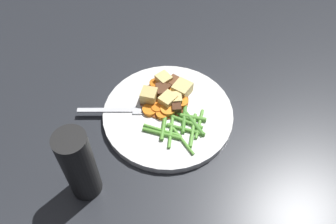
{
  "coord_description": "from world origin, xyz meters",
  "views": [
    {
      "loc": [
        -0.36,
        0.27,
        0.59
      ],
      "look_at": [
        0.0,
        0.0,
        0.02
      ],
      "focal_mm": 37.82,
      "sensor_mm": 36.0,
      "label": 1
    }
  ],
  "objects_px": {
    "carrot_slice_4": "(176,90)",
    "carrot_slice_6": "(155,84)",
    "meat_chunk_3": "(179,95)",
    "carrot_slice_7": "(167,110)",
    "potato_chunk_2": "(168,101)",
    "dinner_plate": "(168,114)",
    "meat_chunk_0": "(167,86)",
    "carrot_slice_1": "(172,97)",
    "carrot_slice_2": "(163,115)",
    "meat_chunk_2": "(175,83)",
    "potato_chunk_0": "(164,80)",
    "carrot_slice_5": "(150,110)",
    "meat_chunk_4": "(176,107)",
    "potato_chunk_3": "(149,96)",
    "fork": "(122,110)",
    "carrot_slice_3": "(182,103)",
    "potato_chunk_1": "(176,99)",
    "carrot_slice_0": "(157,108)",
    "pepper_mill": "(79,165)",
    "potato_chunk_4": "(182,89)",
    "meat_chunk_1": "(162,91)"
  },
  "relations": [
    {
      "from": "potato_chunk_2",
      "to": "potato_chunk_3",
      "type": "relative_size",
      "value": 1.04
    },
    {
      "from": "potato_chunk_4",
      "to": "potato_chunk_1",
      "type": "bearing_deg",
      "value": 116.89
    },
    {
      "from": "potato_chunk_1",
      "to": "meat_chunk_3",
      "type": "distance_m",
      "value": 0.02
    },
    {
      "from": "carrot_slice_5",
      "to": "carrot_slice_4",
      "type": "bearing_deg",
      "value": -81.24
    },
    {
      "from": "carrot_slice_4",
      "to": "meat_chunk_3",
      "type": "distance_m",
      "value": 0.02
    },
    {
      "from": "carrot_slice_5",
      "to": "meat_chunk_4",
      "type": "distance_m",
      "value": 0.05
    },
    {
      "from": "carrot_slice_1",
      "to": "carrot_slice_6",
      "type": "distance_m",
      "value": 0.05
    },
    {
      "from": "carrot_slice_1",
      "to": "potato_chunk_0",
      "type": "xyz_separation_m",
      "value": [
        0.04,
        -0.01,
        0.01
      ]
    },
    {
      "from": "potato_chunk_4",
      "to": "carrot_slice_7",
      "type": "bearing_deg",
      "value": 111.2
    },
    {
      "from": "potato_chunk_1",
      "to": "potato_chunk_4",
      "type": "distance_m",
      "value": 0.03
    },
    {
      "from": "potato_chunk_3",
      "to": "fork",
      "type": "relative_size",
      "value": 0.21
    },
    {
      "from": "carrot_slice_6",
      "to": "meat_chunk_0",
      "type": "height_order",
      "value": "meat_chunk_0"
    },
    {
      "from": "meat_chunk_1",
      "to": "meat_chunk_4",
      "type": "xyz_separation_m",
      "value": [
        -0.05,
        0.0,
        -0.0
      ]
    },
    {
      "from": "carrot_slice_2",
      "to": "fork",
      "type": "height_order",
      "value": "carrot_slice_2"
    },
    {
      "from": "carrot_slice_4",
      "to": "potato_chunk_1",
      "type": "xyz_separation_m",
      "value": [
        -0.03,
        0.02,
        0.01
      ]
    },
    {
      "from": "carrot_slice_4",
      "to": "dinner_plate",
      "type": "bearing_deg",
      "value": 127.16
    },
    {
      "from": "potato_chunk_2",
      "to": "meat_chunk_3",
      "type": "bearing_deg",
      "value": -86.21
    },
    {
      "from": "carrot_slice_5",
      "to": "potato_chunk_0",
      "type": "bearing_deg",
      "value": -57.32
    },
    {
      "from": "dinner_plate",
      "to": "meat_chunk_0",
      "type": "relative_size",
      "value": 11.33
    },
    {
      "from": "meat_chunk_3",
      "to": "pepper_mill",
      "type": "distance_m",
      "value": 0.27
    },
    {
      "from": "potato_chunk_2",
      "to": "meat_chunk_3",
      "type": "distance_m",
      "value": 0.03
    },
    {
      "from": "carrot_slice_1",
      "to": "carrot_slice_2",
      "type": "distance_m",
      "value": 0.05
    },
    {
      "from": "meat_chunk_0",
      "to": "potato_chunk_1",
      "type": "bearing_deg",
      "value": 167.83
    },
    {
      "from": "meat_chunk_2",
      "to": "potato_chunk_4",
      "type": "bearing_deg",
      "value": -178.68
    },
    {
      "from": "potato_chunk_0",
      "to": "fork",
      "type": "height_order",
      "value": "potato_chunk_0"
    },
    {
      "from": "carrot_slice_7",
      "to": "potato_chunk_0",
      "type": "relative_size",
      "value": 1.06
    },
    {
      "from": "carrot_slice_6",
      "to": "fork",
      "type": "distance_m",
      "value": 0.1
    },
    {
      "from": "carrot_slice_4",
      "to": "carrot_slice_5",
      "type": "distance_m",
      "value": 0.08
    },
    {
      "from": "potato_chunk_3",
      "to": "pepper_mill",
      "type": "relative_size",
      "value": 0.2
    },
    {
      "from": "carrot_slice_1",
      "to": "carrot_slice_0",
      "type": "bearing_deg",
      "value": 99.72
    },
    {
      "from": "potato_chunk_0",
      "to": "meat_chunk_2",
      "type": "xyz_separation_m",
      "value": [
        -0.02,
        -0.02,
        -0.0
      ]
    },
    {
      "from": "carrot_slice_1",
      "to": "fork",
      "type": "height_order",
      "value": "carrot_slice_1"
    },
    {
      "from": "carrot_slice_4",
      "to": "carrot_slice_6",
      "type": "bearing_deg",
      "value": 33.53
    },
    {
      "from": "carrot_slice_0",
      "to": "potato_chunk_0",
      "type": "height_order",
      "value": "potato_chunk_0"
    },
    {
      "from": "carrot_slice_2",
      "to": "meat_chunk_3",
      "type": "bearing_deg",
      "value": -69.25
    },
    {
      "from": "potato_chunk_2",
      "to": "meat_chunk_3",
      "type": "xyz_separation_m",
      "value": [
        0.0,
        -0.03,
        -0.0
      ]
    },
    {
      "from": "meat_chunk_0",
      "to": "fork",
      "type": "xyz_separation_m",
      "value": [
        0.01,
        0.11,
        -0.01
      ]
    },
    {
      "from": "potato_chunk_1",
      "to": "meat_chunk_1",
      "type": "relative_size",
      "value": 0.88
    },
    {
      "from": "carrot_slice_0",
      "to": "meat_chunk_4",
      "type": "relative_size",
      "value": 0.99
    },
    {
      "from": "carrot_slice_4",
      "to": "meat_chunk_2",
      "type": "relative_size",
      "value": 0.92
    },
    {
      "from": "carrot_slice_3",
      "to": "carrot_slice_6",
      "type": "xyz_separation_m",
      "value": [
        0.08,
        0.01,
        -0.0
      ]
    },
    {
      "from": "carrot_slice_3",
      "to": "potato_chunk_1",
      "type": "relative_size",
      "value": 1.06
    },
    {
      "from": "carrot_slice_6",
      "to": "meat_chunk_3",
      "type": "xyz_separation_m",
      "value": [
        -0.06,
        -0.02,
        0.0
      ]
    },
    {
      "from": "meat_chunk_3",
      "to": "meat_chunk_4",
      "type": "relative_size",
      "value": 1.01
    },
    {
      "from": "potato_chunk_0",
      "to": "meat_chunk_0",
      "type": "distance_m",
      "value": 0.02
    },
    {
      "from": "carrot_slice_0",
      "to": "meat_chunk_3",
      "type": "bearing_deg",
      "value": -89.91
    },
    {
      "from": "potato_chunk_1",
      "to": "pepper_mill",
      "type": "height_order",
      "value": "pepper_mill"
    },
    {
      "from": "carrot_slice_1",
      "to": "carrot_slice_2",
      "type": "relative_size",
      "value": 1.11
    },
    {
      "from": "carrot_slice_2",
      "to": "meat_chunk_2",
      "type": "relative_size",
      "value": 0.84
    },
    {
      "from": "carrot_slice_7",
      "to": "potato_chunk_2",
      "type": "height_order",
      "value": "potato_chunk_2"
    }
  ]
}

